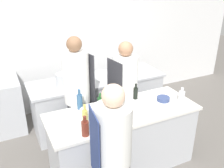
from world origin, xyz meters
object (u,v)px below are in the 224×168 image
object	(u,v)px
bottle_wine	(85,128)
bottle_sauce	(80,101)
bottle_olive_oil	(182,96)
chef_at_pass_far	(124,94)
cup	(122,113)
chef_at_prep_near	(113,157)
bottle_water	(100,102)
chef_at_stove	(78,97)
bowl_mixing_large	(163,99)
bottle_cooking_oil	(136,93)
bottle_vinegar	(85,117)
bowl_prep_small	(88,112)
stockpot	(64,80)

from	to	relation	value
bottle_wine	bottle_sauce	distance (m)	0.62
bottle_olive_oil	bottle_sauce	xyz separation A→B (m)	(-1.37, 0.42, 0.03)
chef_at_pass_far	bottle_olive_oil	distance (m)	0.89
chef_at_pass_far	cup	world-z (taller)	chef_at_pass_far
bottle_wine	cup	bearing A→B (deg)	18.14
chef_at_prep_near	bottle_sauce	world-z (taller)	chef_at_prep_near
bottle_olive_oil	bottle_water	size ratio (longest dim) A/B	0.99
chef_at_stove	bowl_mixing_large	world-z (taller)	chef_at_stove
bottle_wine	bottle_cooking_oil	xyz separation A→B (m)	(0.97, 0.53, -0.00)
bottle_vinegar	chef_at_stove	bearing A→B (deg)	78.59
bowl_mixing_large	bowl_prep_small	size ratio (longest dim) A/B	0.85
bottle_cooking_oil	bowl_prep_small	distance (m)	0.80
bowl_prep_small	chef_at_pass_far	bearing A→B (deg)	31.26
chef_at_pass_far	bottle_wine	size ratio (longest dim) A/B	6.82
bottle_cooking_oil	bottle_vinegar	bearing A→B (deg)	-159.96
bowl_mixing_large	cup	size ratio (longest dim) A/B	1.94
bottle_sauce	bowl_prep_small	size ratio (longest dim) A/B	1.33
chef_at_stove	bottle_water	bearing A→B (deg)	8.52
chef_at_prep_near	bottle_vinegar	size ratio (longest dim) A/B	6.13
bottle_wine	bottle_vinegar	bearing A→B (deg)	70.31
bottle_vinegar	bottle_cooking_oil	xyz separation A→B (m)	(0.89, 0.33, -0.01)
bottle_sauce	cup	world-z (taller)	bottle_sauce
chef_at_prep_near	bottle_water	size ratio (longest dim) A/B	7.88
cup	bottle_cooking_oil	bearing A→B (deg)	40.54
bottle_olive_oil	bottle_vinegar	world-z (taller)	bottle_vinegar
bottle_olive_oil	bottle_vinegar	xyz separation A→B (m)	(-1.44, 0.02, 0.02)
bowl_mixing_large	bowl_prep_small	world-z (taller)	bowl_prep_small
bottle_olive_oil	bottle_wine	size ratio (longest dim) A/B	0.84
bottle_vinegar	bottle_sauce	world-z (taller)	bottle_sauce
bottle_wine	cup	distance (m)	0.59
chef_at_stove	bottle_cooking_oil	size ratio (longest dim) A/B	7.69
bottle_wine	bottle_cooking_oil	bearing A→B (deg)	28.94
bottle_olive_oil	bottle_vinegar	size ratio (longest dim) A/B	0.77
cup	bottle_vinegar	bearing A→B (deg)	176.66
bottle_vinegar	cup	distance (m)	0.48
chef_at_pass_far	cup	bearing A→B (deg)	139.26
bottle_water	cup	distance (m)	0.37
bottle_wine	bottle_water	size ratio (longest dim) A/B	1.17
bowl_prep_small	chef_at_prep_near	bearing A→B (deg)	-91.05
stockpot	bottle_olive_oil	bearing A→B (deg)	-42.09
bowl_prep_small	bottle_sauce	bearing A→B (deg)	100.19
chef_at_pass_far	bottle_sauce	distance (m)	0.89
bottle_vinegar	stockpot	bearing A→B (deg)	86.39
chef_at_stove	bottle_olive_oil	distance (m)	1.51
bottle_vinegar	bowl_mixing_large	distance (m)	1.23
cup	bottle_sauce	bearing A→B (deg)	134.37
bottle_olive_oil	bottle_vinegar	bearing A→B (deg)	179.01
chef_at_stove	bowl_prep_small	size ratio (longest dim) A/B	8.42
cup	stockpot	xyz separation A→B (m)	(-0.40, 1.24, 0.06)
chef_at_pass_far	bottle_sauce	xyz separation A→B (m)	(-0.83, -0.27, 0.19)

